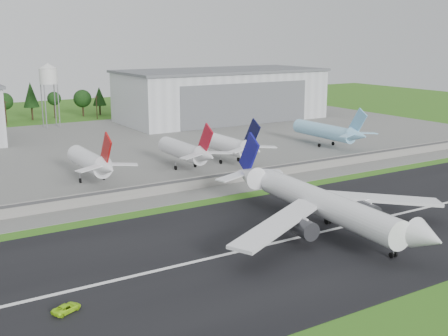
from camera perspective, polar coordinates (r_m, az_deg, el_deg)
ground at (r=112.58m, az=11.17°, el=-8.40°), size 600.00×600.00×0.00m
runway at (r=119.54m, az=7.90°, el=-6.95°), size 320.00×60.00×0.10m
runway_centerline at (r=119.52m, az=7.90°, el=-6.92°), size 220.00×1.00×0.02m
apron at (r=212.86m, az=-11.24°, el=1.86°), size 320.00×150.00×0.10m
blast_fence at (r=154.63m, az=-2.71°, el=-1.49°), size 240.00×0.61×3.50m
hangar_east at (r=283.78m, az=-0.26°, el=7.46°), size 102.00×47.00×25.20m
water_tower at (r=270.02m, az=-17.43°, el=9.12°), size 8.40×8.40×29.40m
utility_poles at (r=288.22m, az=-16.89°, el=4.45°), size 230.00×3.00×12.00m
treeline at (r=302.62m, az=-17.64°, el=4.80°), size 320.00×16.00×22.00m
main_airliner at (r=121.53m, az=10.35°, el=-4.29°), size 57.11×59.26×18.17m
ground_vehicle at (r=91.04m, az=-15.71°, el=-13.54°), size 5.14×3.85×1.30m
parked_jet_red_a at (r=164.31m, az=-13.19°, el=0.58°), size 7.36×31.29×16.58m
parked_jet_red_b at (r=176.05m, az=-3.74°, el=1.72°), size 7.36×31.29×16.51m
parked_jet_navy at (r=184.25m, az=0.82°, el=2.29°), size 7.36×31.29×16.62m
parked_jet_skyblue at (r=216.40m, az=10.65°, el=3.67°), size 7.36×37.29×16.56m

